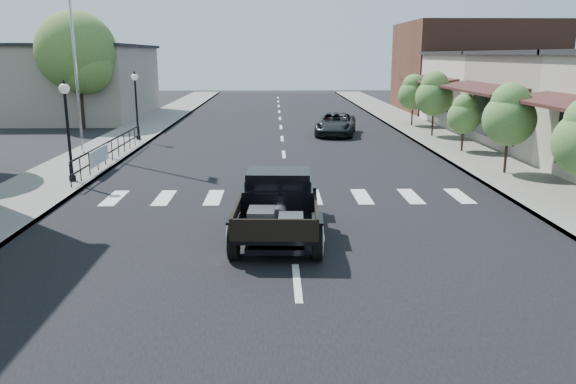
{
  "coord_description": "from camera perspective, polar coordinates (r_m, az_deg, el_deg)",
  "views": [
    {
      "loc": [
        -0.45,
        -13.6,
        4.52
      ],
      "look_at": [
        -0.09,
        0.71,
        1.0
      ],
      "focal_mm": 35.0,
      "sensor_mm": 36.0,
      "label": 1
    }
  ],
  "objects": [
    {
      "name": "big_tree_far",
      "position": [
        37.59,
        -20.58,
        11.49
      ],
      "size": [
        4.85,
        4.85,
        7.13
      ],
      "primitive_type": null,
      "color": "#507231",
      "rests_on": "ground"
    },
    {
      "name": "storefront_far",
      "position": [
        38.87,
        22.29,
        9.45
      ],
      "size": [
        10.0,
        9.0,
        4.5
      ],
      "primitive_type": "cube",
      "color": "beige",
      "rests_on": "ground"
    },
    {
      "name": "ground",
      "position": [
        14.34,
        0.43,
        -4.56
      ],
      "size": [
        120.0,
        120.0,
        0.0
      ],
      "primitive_type": "plane",
      "color": "black",
      "rests_on": "ground"
    },
    {
      "name": "flagpole",
      "position": [
        27.09,
        -21.13,
        15.85
      ],
      "size": [
        0.12,
        0.12,
        11.51
      ],
      "primitive_type": "cylinder",
      "color": "silver",
      "rests_on": "sidewalk_left"
    },
    {
      "name": "road_markings",
      "position": [
        24.03,
        -0.35,
        2.97
      ],
      "size": [
        12.0,
        60.0,
        0.06
      ],
      "primitive_type": null,
      "color": "silver",
      "rests_on": "ground"
    },
    {
      "name": "sidewalk_right",
      "position": [
        30.29,
        15.81,
        4.85
      ],
      "size": [
        3.0,
        80.0,
        0.15
      ],
      "primitive_type": "cube",
      "color": "gray",
      "rests_on": "ground"
    },
    {
      "name": "hotrod_pickup",
      "position": [
        14.16,
        -1.01,
        -1.21
      ],
      "size": [
        2.51,
        5.01,
        1.7
      ],
      "primitive_type": null,
      "rotation": [
        0.0,
        0.0,
        -0.05
      ],
      "color": "black",
      "rests_on": "ground"
    },
    {
      "name": "far_building_right",
      "position": [
        48.32,
        18.23,
        11.92
      ],
      "size": [
        11.0,
        10.0,
        7.0
      ],
      "primitive_type": "cube",
      "color": "brown",
      "rests_on": "ground"
    },
    {
      "name": "small_tree_c",
      "position": [
        27.28,
        17.39,
        6.64
      ],
      "size": [
        1.52,
        1.52,
        2.53
      ],
      "primitive_type": null,
      "color": "#497334",
      "rests_on": "sidewalk_right"
    },
    {
      "name": "second_car",
      "position": [
        32.45,
        4.88,
        6.88
      ],
      "size": [
        2.9,
        4.87,
        1.27
      ],
      "primitive_type": "imported",
      "rotation": [
        0.0,
        0.0,
        -0.18
      ],
      "color": "black",
      "rests_on": "ground"
    },
    {
      "name": "sidewalk_left",
      "position": [
        30.04,
        -17.04,
        4.69
      ],
      "size": [
        3.0,
        80.0,
        0.15
      ],
      "primitive_type": "cube",
      "color": "gray",
      "rests_on": "ground"
    },
    {
      "name": "small_tree_e",
      "position": [
        36.55,
        12.56,
        9.03
      ],
      "size": [
        1.84,
        1.84,
        3.06
      ],
      "primitive_type": null,
      "color": "#497334",
      "rests_on": "sidewalk_right"
    },
    {
      "name": "low_building_left",
      "position": [
        44.12,
        -21.06,
        10.28
      ],
      "size": [
        10.0,
        12.0,
        5.0
      ],
      "primitive_type": "cube",
      "color": "#A89D8D",
      "rests_on": "ground"
    },
    {
      "name": "lamp_post_c",
      "position": [
        30.56,
        -15.14,
        8.45
      ],
      "size": [
        0.36,
        0.36,
        3.54
      ],
      "primitive_type": null,
      "color": "black",
      "rests_on": "sidewalk_left"
    },
    {
      "name": "railing",
      "position": [
        24.87,
        -17.46,
        4.22
      ],
      "size": [
        0.08,
        10.0,
        1.0
      ],
      "primitive_type": null,
      "color": "black",
      "rests_on": "sidewalk_left"
    },
    {
      "name": "banner",
      "position": [
        23.0,
        -18.57,
        2.89
      ],
      "size": [
        0.04,
        2.2,
        0.6
      ],
      "primitive_type": null,
      "color": "silver",
      "rests_on": "sidewalk_left"
    },
    {
      "name": "road",
      "position": [
        28.96,
        -0.54,
        4.85
      ],
      "size": [
        14.0,
        80.0,
        0.02
      ],
      "primitive_type": "cube",
      "color": "black",
      "rests_on": "ground"
    },
    {
      "name": "lamp_post_b",
      "position": [
        21.02,
        -21.43,
        5.75
      ],
      "size": [
        0.36,
        0.36,
        3.54
      ],
      "primitive_type": null,
      "color": "black",
      "rests_on": "sidewalk_left"
    },
    {
      "name": "small_tree_b",
      "position": [
        22.6,
        21.46,
        5.88
      ],
      "size": [
        1.95,
        1.95,
        3.25
      ],
      "primitive_type": null,
      "color": "#497334",
      "rests_on": "sidewalk_right"
    },
    {
      "name": "small_tree_d",
      "position": [
        32.03,
        14.58,
        8.57
      ],
      "size": [
        2.03,
        2.03,
        3.38
      ],
      "primitive_type": null,
      "color": "#497334",
      "rests_on": "sidewalk_right"
    }
  ]
}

